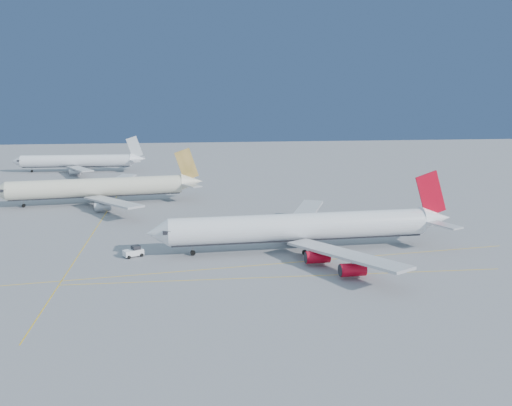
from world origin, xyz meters
name	(u,v)px	position (x,y,z in m)	size (l,w,h in m)	color
ground	(256,257)	(0.00, 0.00, 0.00)	(500.00, 500.00, 0.00)	slate
taxiway_lines	(190,251)	(-14.71, 6.34, 0.01)	(118.86, 140.00, 0.02)	#EEB50D
airliner_virgin	(306,227)	(12.28, 4.41, 5.44)	(73.12, 65.56, 18.03)	white
airliner_etihad	(101,188)	(-43.33, 62.59, 5.29)	(66.49, 60.95, 17.36)	beige
airliner_third	(79,161)	(-63.18, 132.24, 4.69)	(57.71, 53.33, 15.51)	white
pushback_tug	(134,252)	(-27.32, 3.34, 1.13)	(4.84, 4.15, 2.44)	white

